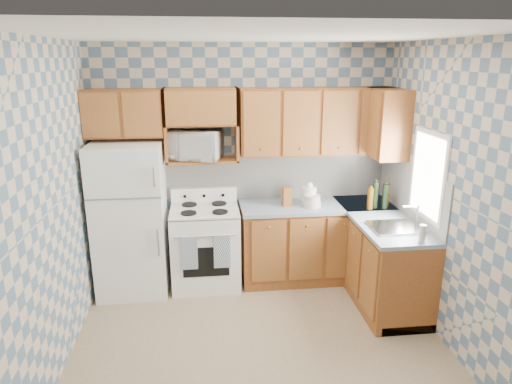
% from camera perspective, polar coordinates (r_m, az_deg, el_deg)
% --- Properties ---
extents(floor, '(3.40, 3.40, 0.00)m').
position_cam_1_polar(floor, '(4.42, 0.50, -18.65)').
color(floor, '#866F58').
rests_on(floor, ground).
extents(back_wall, '(3.40, 0.02, 2.70)m').
position_cam_1_polar(back_wall, '(5.34, -1.59, 3.59)').
color(back_wall, slate).
rests_on(back_wall, ground).
extents(right_wall, '(0.02, 3.20, 2.70)m').
position_cam_1_polar(right_wall, '(4.35, 23.40, -0.82)').
color(right_wall, slate).
rests_on(right_wall, ground).
extents(backsplash_back, '(2.60, 0.02, 0.56)m').
position_cam_1_polar(backsplash_back, '(5.41, 2.66, 2.13)').
color(backsplash_back, silver).
rests_on(backsplash_back, back_wall).
extents(backsplash_right, '(0.02, 1.60, 0.56)m').
position_cam_1_polar(backsplash_right, '(5.06, 18.72, 0.22)').
color(backsplash_right, silver).
rests_on(backsplash_right, right_wall).
extents(refrigerator, '(0.75, 0.70, 1.68)m').
position_cam_1_polar(refrigerator, '(5.19, -15.38, -3.26)').
color(refrigerator, white).
rests_on(refrigerator, floor).
extents(stove_body, '(0.76, 0.65, 0.90)m').
position_cam_1_polar(stove_body, '(5.29, -6.31, -6.90)').
color(stove_body, white).
rests_on(stove_body, floor).
extents(cooktop, '(0.76, 0.65, 0.02)m').
position_cam_1_polar(cooktop, '(5.13, -6.47, -2.23)').
color(cooktop, silver).
rests_on(cooktop, stove_body).
extents(backguard, '(0.76, 0.08, 0.17)m').
position_cam_1_polar(backguard, '(5.36, -6.52, -0.33)').
color(backguard, white).
rests_on(backguard, cooktop).
extents(dish_towel_left, '(0.18, 0.02, 0.37)m').
position_cam_1_polar(dish_towel_left, '(4.94, -8.34, -7.56)').
color(dish_towel_left, navy).
rests_on(dish_towel_left, stove_body).
extents(dish_towel_right, '(0.18, 0.02, 0.37)m').
position_cam_1_polar(dish_towel_right, '(4.94, -4.28, -7.42)').
color(dish_towel_right, navy).
rests_on(dish_towel_right, stove_body).
extents(base_cabinets_back, '(1.75, 0.60, 0.88)m').
position_cam_1_polar(base_cabinets_back, '(5.47, 7.47, -6.26)').
color(base_cabinets_back, brown).
rests_on(base_cabinets_back, floor).
extents(base_cabinets_right, '(0.60, 1.60, 0.88)m').
position_cam_1_polar(base_cabinets_right, '(5.20, 15.02, -7.94)').
color(base_cabinets_right, brown).
rests_on(base_cabinets_right, floor).
extents(countertop_back, '(1.77, 0.63, 0.04)m').
position_cam_1_polar(countertop_back, '(5.30, 7.67, -1.69)').
color(countertop_back, slate).
rests_on(countertop_back, base_cabinets_back).
extents(countertop_right, '(0.63, 1.60, 0.04)m').
position_cam_1_polar(countertop_right, '(5.03, 15.36, -3.16)').
color(countertop_right, slate).
rests_on(countertop_right, base_cabinets_right).
extents(upper_cabinets_back, '(1.75, 0.33, 0.74)m').
position_cam_1_polar(upper_cabinets_back, '(5.22, 7.69, 8.74)').
color(upper_cabinets_back, brown).
rests_on(upper_cabinets_back, back_wall).
extents(upper_cabinets_fridge, '(0.82, 0.33, 0.50)m').
position_cam_1_polar(upper_cabinets_fridge, '(5.12, -16.22, 9.44)').
color(upper_cabinets_fridge, brown).
rests_on(upper_cabinets_fridge, back_wall).
extents(upper_cabinets_right, '(0.33, 0.70, 0.74)m').
position_cam_1_polar(upper_cabinets_right, '(5.27, 15.78, 8.35)').
color(upper_cabinets_right, brown).
rests_on(upper_cabinets_right, right_wall).
extents(microwave_shelf, '(0.80, 0.33, 0.03)m').
position_cam_1_polar(microwave_shelf, '(5.14, -6.67, 3.95)').
color(microwave_shelf, brown).
rests_on(microwave_shelf, back_wall).
extents(microwave, '(0.66, 0.53, 0.32)m').
position_cam_1_polar(microwave, '(5.13, -7.66, 5.87)').
color(microwave, white).
rests_on(microwave, microwave_shelf).
extents(sink, '(0.48, 0.40, 0.03)m').
position_cam_1_polar(sink, '(4.72, 16.98, -4.28)').
color(sink, '#B7B7BC').
rests_on(sink, countertop_right).
extents(window, '(0.02, 0.66, 0.86)m').
position_cam_1_polar(window, '(4.69, 20.71, 1.96)').
color(window, white).
rests_on(window, right_wall).
extents(bottle_0, '(0.07, 0.07, 0.30)m').
position_cam_1_polar(bottle_0, '(5.24, 14.65, -0.35)').
color(bottle_0, black).
rests_on(bottle_0, countertop_back).
extents(bottle_1, '(0.07, 0.07, 0.28)m').
position_cam_1_polar(bottle_1, '(5.24, 15.84, -0.56)').
color(bottle_1, black).
rests_on(bottle_1, countertop_back).
extents(bottle_2, '(0.07, 0.07, 0.26)m').
position_cam_1_polar(bottle_2, '(5.34, 15.99, -0.37)').
color(bottle_2, '#613908').
rests_on(bottle_2, countertop_back).
extents(bottle_3, '(0.07, 0.07, 0.24)m').
position_cam_1_polar(bottle_3, '(5.18, 14.08, -0.84)').
color(bottle_3, '#613908').
rests_on(bottle_3, countertop_back).
extents(knife_block, '(0.11, 0.11, 0.22)m').
position_cam_1_polar(knife_block, '(5.18, 3.88, -0.52)').
color(knife_block, brown).
rests_on(knife_block, countertop_back).
extents(electric_kettle, '(0.16, 0.16, 0.21)m').
position_cam_1_polar(electric_kettle, '(5.24, 6.66, -0.47)').
color(electric_kettle, white).
rests_on(electric_kettle, countertop_back).
extents(food_containers, '(0.20, 0.20, 0.13)m').
position_cam_1_polar(food_containers, '(5.17, 7.03, -1.11)').
color(food_containers, beige).
rests_on(food_containers, countertop_back).
extents(soap_bottle, '(0.06, 0.06, 0.17)m').
position_cam_1_polar(soap_bottle, '(4.42, 20.07, -4.93)').
color(soap_bottle, beige).
rests_on(soap_bottle, countertop_right).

